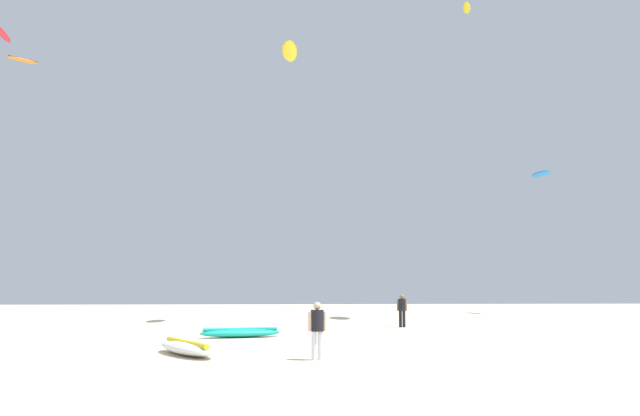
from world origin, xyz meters
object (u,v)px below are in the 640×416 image
object	(u,v)px
person_foreground	(317,326)
kite_aloft_6	(23,60)
person_midground	(402,308)
kite_aloft_3	(2,33)
kite_aloft_1	(541,174)
kite_aloft_0	(467,8)
kite_grounded_mid	(186,348)
kite_grounded_near	(240,333)
kite_aloft_2	(289,51)

from	to	relation	value
person_foreground	kite_aloft_6	size ratio (longest dim) A/B	0.79
person_midground	kite_aloft_3	size ratio (longest dim) A/B	0.59
person_foreground	kite_aloft_1	world-z (taller)	kite_aloft_1
kite_aloft_0	kite_aloft_6	xyz separation A→B (m)	(-33.43, -7.98, -8.06)
person_midground	kite_aloft_0	distance (m)	33.23
kite_aloft_1	kite_aloft_6	size ratio (longest dim) A/B	1.34
kite_aloft_0	kite_aloft_1	world-z (taller)	kite_aloft_0
person_midground	kite_aloft_0	xyz separation A→B (m)	(9.63, 20.22, 24.55)
person_midground	kite_grounded_mid	distance (m)	15.66
kite_aloft_3	kite_aloft_0	bearing A→B (deg)	29.00
kite_grounded_mid	kite_aloft_0	distance (m)	45.58
person_midground	kite_aloft_6	xyz separation A→B (m)	(-23.80, 12.24, 16.49)
person_foreground	kite_aloft_3	size ratio (longest dim) A/B	0.58
kite_aloft_3	kite_aloft_6	xyz separation A→B (m)	(-2.38, 9.23, 1.62)
kite_grounded_near	kite_aloft_0	xyz separation A→B (m)	(17.28, 26.38, 25.32)
kite_grounded_near	kite_aloft_0	distance (m)	40.44
kite_aloft_0	kite_aloft_1	xyz separation A→B (m)	(3.94, -4.85, -15.06)
kite_grounded_mid	kite_aloft_1	size ratio (longest dim) A/B	1.36
person_midground	kite_aloft_3	bearing A→B (deg)	110.25
kite_aloft_0	kite_aloft_2	world-z (taller)	kite_aloft_0
person_foreground	person_midground	world-z (taller)	person_midground
person_foreground	kite_aloft_1	bearing A→B (deg)	-43.96
kite_grounded_mid	kite_aloft_3	distance (m)	25.58
person_midground	kite_aloft_1	world-z (taller)	kite_aloft_1
person_foreground	kite_aloft_3	distance (m)	28.20
kite_grounded_near	person_midground	bearing A→B (deg)	38.87
kite_grounded_mid	kite_aloft_6	bearing A→B (deg)	120.73
kite_grounded_near	kite_grounded_mid	world-z (taller)	kite_grounded_mid
kite_grounded_mid	kite_aloft_1	distance (m)	37.50
person_midground	kite_grounded_near	size ratio (longest dim) A/B	0.49
person_foreground	kite_aloft_6	xyz separation A→B (m)	(-18.74, 26.71, 16.51)
kite_aloft_6	person_midground	bearing A→B (deg)	-27.21
kite_aloft_6	kite_grounded_near	bearing A→B (deg)	-48.74
kite_grounded_mid	kite_aloft_2	bearing A→B (deg)	79.51
kite_grounded_near	kite_aloft_6	bearing A→B (deg)	131.26
kite_grounded_mid	kite_aloft_0	xyz separation A→B (m)	(18.49, 33.10, 25.29)
person_foreground	kite_aloft_2	bearing A→B (deg)	-10.33
kite_aloft_0	kite_aloft_3	size ratio (longest dim) A/B	0.89
kite_aloft_2	kite_grounded_mid	bearing A→B (deg)	-100.49
kite_aloft_3	kite_aloft_6	size ratio (longest dim) A/B	1.37
kite_aloft_0	kite_aloft_1	distance (m)	16.30
person_foreground	kite_aloft_3	xyz separation A→B (m)	(-16.36, 17.47, 14.89)
person_midground	kite_grounded_mid	xyz separation A→B (m)	(-8.86, -12.89, -0.75)
person_midground	kite_aloft_2	world-z (taller)	kite_aloft_2
kite_aloft_2	kite_aloft_3	bearing A→B (deg)	-173.92
person_foreground	kite_aloft_0	size ratio (longest dim) A/B	0.65
person_foreground	kite_aloft_0	bearing A→B (deg)	-34.93
person_foreground	person_midground	xyz separation A→B (m)	(5.06, 14.47, 0.02)
person_midground	kite_aloft_1	bearing A→B (deg)	-13.23
kite_aloft_2	kite_aloft_3	xyz separation A→B (m)	(-15.81, -1.68, 0.08)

